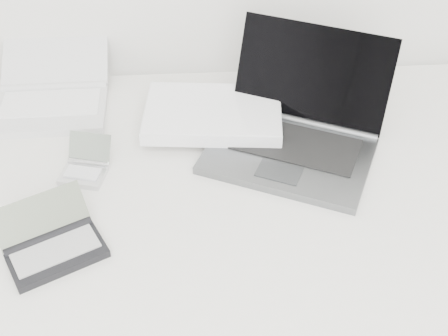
{
  "coord_description": "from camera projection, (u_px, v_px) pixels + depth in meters",
  "views": [
    {
      "loc": [
        -0.09,
        0.6,
        1.58
      ],
      "look_at": [
        -0.03,
        1.51,
        0.79
      ],
      "focal_mm": 50.0,
      "sensor_mm": 36.0,
      "label": 1
    }
  ],
  "objects": [
    {
      "name": "desk",
      "position": [
        237.0,
        193.0,
        1.31
      ],
      "size": [
        1.6,
        0.8,
        0.73
      ],
      "color": "white",
      "rests_on": "ground"
    },
    {
      "name": "laptop_large",
      "position": [
        256.0,
        123.0,
        1.36
      ],
      "size": [
        0.55,
        0.43,
        0.22
      ],
      "rotation": [
        0.0,
        0.0,
        -0.43
      ],
      "color": "#5D6063",
      "rests_on": "desk"
    },
    {
      "name": "netbook_open_white",
      "position": [
        52.0,
        95.0,
        1.46
      ],
      "size": [
        0.26,
        0.32,
        0.1
      ],
      "rotation": [
        0.0,
        0.0,
        0.01
      ],
      "color": "silver",
      "rests_on": "desk"
    },
    {
      "name": "pda_silver",
      "position": [
        85.0,
        167.0,
        1.28
      ],
      "size": [
        0.11,
        0.12,
        0.07
      ],
      "rotation": [
        0.0,
        0.0,
        -0.25
      ],
      "color": "silver",
      "rests_on": "desk"
    },
    {
      "name": "palmtop_charcoal",
      "position": [
        53.0,
        245.0,
        1.12
      ],
      "size": [
        0.21,
        0.2,
        0.08
      ],
      "rotation": [
        0.0,
        0.0,
        0.47
      ],
      "color": "black",
      "rests_on": "desk"
    }
  ]
}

